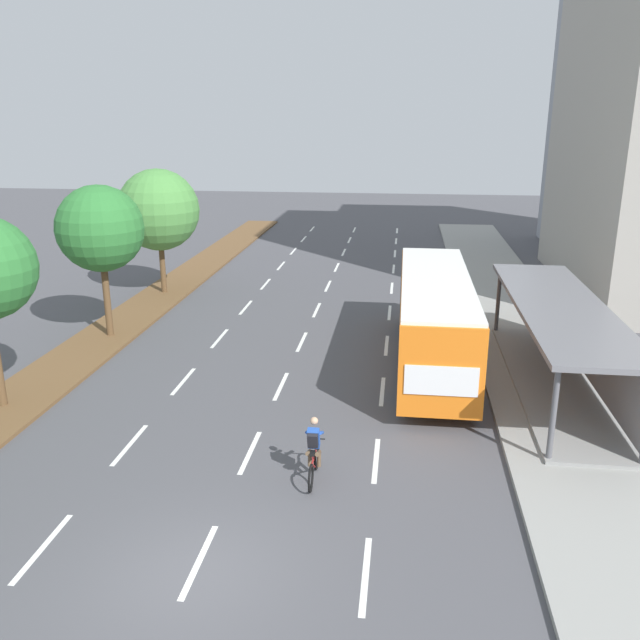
% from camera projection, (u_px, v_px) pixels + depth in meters
% --- Properties ---
extents(ground_plane, '(140.00, 140.00, 0.00)m').
position_uv_depth(ground_plane, '(193.00, 575.00, 13.42)').
color(ground_plane, '#4C4C51').
extents(median_strip, '(2.60, 52.00, 0.12)m').
position_uv_depth(median_strip, '(156.00, 299.00, 33.35)').
color(median_strip, brown).
rests_on(median_strip, ground).
extents(sidewalk_right, '(4.50, 52.00, 0.15)m').
position_uv_depth(sidewalk_right, '(512.00, 311.00, 31.23)').
color(sidewalk_right, gray).
rests_on(sidewalk_right, ground).
extents(lane_divider_left, '(0.14, 49.67, 0.01)m').
position_uv_depth(lane_divider_left, '(246.00, 307.00, 32.16)').
color(lane_divider_left, white).
rests_on(lane_divider_left, ground).
extents(lane_divider_center, '(0.14, 49.67, 0.01)m').
position_uv_depth(lane_divider_center, '(317.00, 310.00, 31.73)').
color(lane_divider_center, white).
rests_on(lane_divider_center, ground).
extents(lane_divider_right, '(0.14, 49.67, 0.01)m').
position_uv_depth(lane_divider_right, '(390.00, 313.00, 31.31)').
color(lane_divider_right, white).
rests_on(lane_divider_right, ground).
extents(bus_shelter, '(2.90, 11.94, 2.86)m').
position_uv_depth(bus_shelter, '(565.00, 336.00, 22.11)').
color(bus_shelter, gray).
rests_on(bus_shelter, sidewalk_right).
extents(bus, '(2.54, 11.29, 3.37)m').
position_uv_depth(bus, '(434.00, 312.00, 24.15)').
color(bus, orange).
rests_on(bus, ground).
extents(cyclist, '(0.46, 1.82, 1.71)m').
position_uv_depth(cyclist, '(314.00, 452.00, 16.70)').
color(cyclist, black).
rests_on(cyclist, ground).
extents(median_tree_third, '(3.50, 3.50, 6.25)m').
position_uv_depth(median_tree_third, '(100.00, 229.00, 26.46)').
color(median_tree_third, brown).
rests_on(median_tree_third, median_strip).
extents(median_tree_fourth, '(4.11, 4.11, 6.34)m').
position_uv_depth(median_tree_fourth, '(159.00, 210.00, 33.32)').
color(median_tree_fourth, brown).
rests_on(median_tree_fourth, median_strip).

